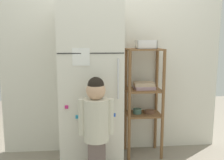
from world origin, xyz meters
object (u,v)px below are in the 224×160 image
object	(u,v)px
child_standing	(96,120)
fruit_bin	(146,45)
refrigerator	(91,85)
pantry_shelf_unit	(144,93)

from	to	relation	value
child_standing	fruit_bin	bearing A→B (deg)	43.14
child_standing	fruit_bin	xyz separation A→B (m)	(0.60, 0.56, 0.69)
refrigerator	fruit_bin	size ratio (longest dim) A/B	7.94
child_standing	pantry_shelf_unit	distance (m)	0.81
refrigerator	pantry_shelf_unit	size ratio (longest dim) A/B	1.38
pantry_shelf_unit	child_standing	bearing A→B (deg)	-136.17
refrigerator	fruit_bin	distance (m)	0.78
refrigerator	child_standing	distance (m)	0.51
child_standing	refrigerator	bearing A→B (deg)	95.12
refrigerator	child_standing	size ratio (longest dim) A/B	1.69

